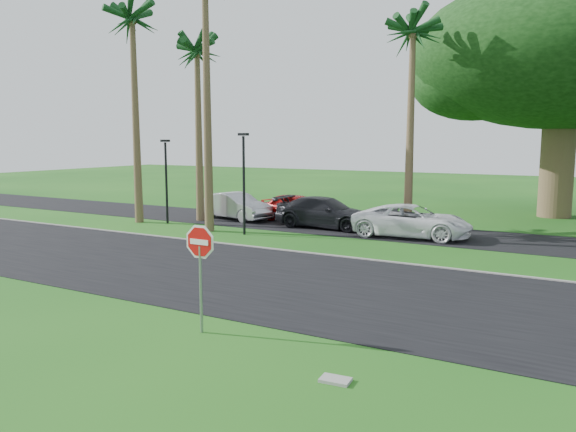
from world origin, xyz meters
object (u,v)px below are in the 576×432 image
Objects in this scene: car_red at (297,208)px; car_minivan at (412,221)px; car_silver at (236,206)px; car_dark at (325,213)px; stop_sign_near at (200,256)px.

car_red is 6.96m from car_minivan.
car_silver is 0.85× the size of car_dark.
car_red is at bearing 72.02° from car_minivan.
car_silver is at bearing 119.39° from car_red.
stop_sign_near is 14.54m from car_minivan.
car_dark is (-4.08, 15.08, -1.03)m from stop_sign_near.
car_minivan is (0.47, 14.50, -1.05)m from stop_sign_near.
car_dark is (2.20, -1.10, 0.00)m from car_red.
stop_sign_near is at bearing -163.42° from car_dark.
car_dark is at bearing 78.77° from car_minivan.
car_minivan is at bearing -81.70° from car_silver.
stop_sign_near reaches higher than car_minivan.
car_silver is at bearing 89.05° from car_dark.
car_dark is (5.48, -0.23, 0.03)m from car_silver.
car_red is 0.85× the size of car_dark.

